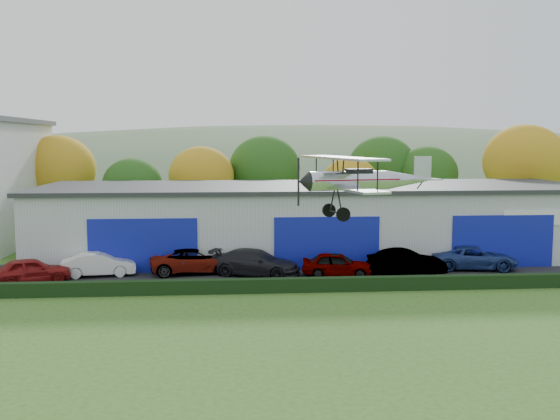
{
  "coord_description": "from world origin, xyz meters",
  "views": [
    {
      "loc": [
        -1.35,
        -18.92,
        8.56
      ],
      "look_at": [
        0.95,
        10.17,
        5.37
      ],
      "focal_mm": 40.55,
      "sensor_mm": 36.0,
      "label": 1
    }
  ],
  "objects": [
    {
      "name": "ground",
      "position": [
        0.0,
        0.0,
        0.0
      ],
      "size": [
        300.0,
        300.0,
        0.0
      ],
      "primitive_type": "plane",
      "color": "#3C5A1C",
      "rests_on": "ground"
    },
    {
      "name": "apron",
      "position": [
        3.0,
        21.0,
        0.03
      ],
      "size": [
        48.0,
        9.0,
        0.05
      ],
      "primitive_type": "cube",
      "color": "black",
      "rests_on": "ground"
    },
    {
      "name": "hedge",
      "position": [
        3.0,
        16.2,
        0.4
      ],
      "size": [
        46.0,
        0.6,
        0.8
      ],
      "primitive_type": "cube",
      "color": "black",
      "rests_on": "ground"
    },
    {
      "name": "hangar",
      "position": [
        5.0,
        27.98,
        2.66
      ],
      "size": [
        40.6,
        12.6,
        5.3
      ],
      "color": "#B2B7BC",
      "rests_on": "ground"
    },
    {
      "name": "tree_belt",
      "position": [
        0.85,
        40.62,
        5.61
      ],
      "size": [
        75.7,
        13.22,
        10.12
      ],
      "color": "#3D2614",
      "rests_on": "ground"
    },
    {
      "name": "distant_hills",
      "position": [
        -4.38,
        140.0,
        -13.05
      ],
      "size": [
        430.0,
        196.0,
        56.0
      ],
      "color": "#4C6642",
      "rests_on": "ground"
    },
    {
      "name": "car_0",
      "position": [
        -13.33,
        19.55,
        0.82
      ],
      "size": [
        4.9,
        3.33,
        1.55
      ],
      "primitive_type": "imported",
      "rotation": [
        0.0,
        0.0,
        1.94
      ],
      "color": "maroon",
      "rests_on": "apron"
    },
    {
      "name": "car_1",
      "position": [
        -9.67,
        21.23,
        0.8
      ],
      "size": [
        4.73,
        2.2,
        1.5
      ],
      "primitive_type": "imported",
      "rotation": [
        0.0,
        0.0,
        1.71
      ],
      "color": "silver",
      "rests_on": "apron"
    },
    {
      "name": "car_2",
      "position": [
        -3.68,
        21.65,
        0.84
      ],
      "size": [
        5.97,
        3.31,
        1.58
      ],
      "primitive_type": "imported",
      "rotation": [
        0.0,
        0.0,
        1.7
      ],
      "color": "gray",
      "rests_on": "apron"
    },
    {
      "name": "car_3",
      "position": [
        0.21,
        20.63,
        0.88
      ],
      "size": [
        6.15,
        4.27,
        1.65
      ],
      "primitive_type": "imported",
      "rotation": [
        0.0,
        0.0,
        1.19
      ],
      "color": "black",
      "rests_on": "apron"
    },
    {
      "name": "car_4",
      "position": [
        5.36,
        20.06,
        0.8
      ],
      "size": [
        4.62,
        2.4,
        1.5
      ],
      "primitive_type": "imported",
      "rotation": [
        0.0,
        0.0,
        1.42
      ],
      "color": "gray",
      "rests_on": "apron"
    },
    {
      "name": "car_5",
      "position": [
        9.88,
        20.14,
        0.86
      ],
      "size": [
        4.99,
        1.92,
        1.62
      ],
      "primitive_type": "imported",
      "rotation": [
        0.0,
        0.0,
        1.53
      ],
      "color": "gray",
      "rests_on": "apron"
    },
    {
      "name": "car_6",
      "position": [
        14.87,
        21.48,
        0.83
      ],
      "size": [
        5.88,
        3.32,
        1.55
      ],
      "primitive_type": "imported",
      "rotation": [
        0.0,
        0.0,
        1.43
      ],
      "color": "navy",
      "rests_on": "apron"
    },
    {
      "name": "biplane",
      "position": [
        3.94,
        6.49,
        7.05
      ],
      "size": [
        5.96,
        6.8,
        2.53
      ],
      "rotation": [
        0.0,
        0.0,
        0.2
      ],
      "color": "silver"
    }
  ]
}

